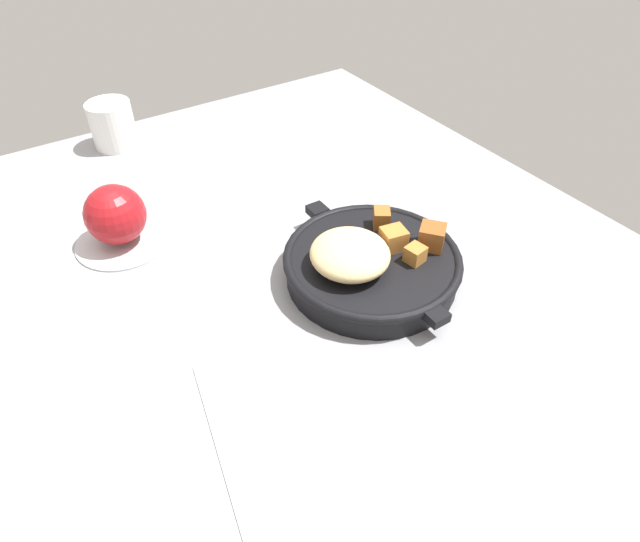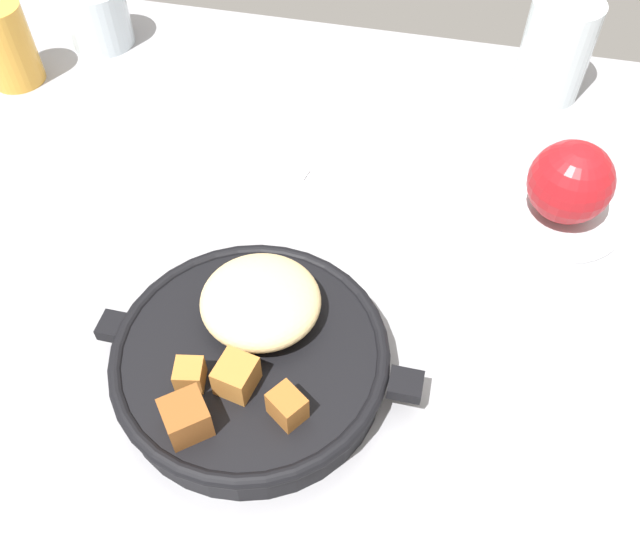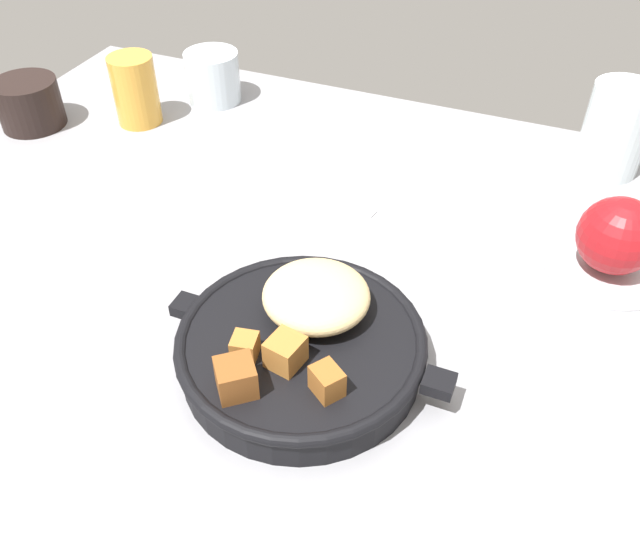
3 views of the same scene
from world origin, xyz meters
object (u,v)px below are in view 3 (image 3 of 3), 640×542
red_apple (617,236)px  water_glass_short (213,77)px  coffee_mug_dark (29,103)px  juice_glass_amber (135,90)px  butter_knife (302,187)px  cast_iron_skillet (307,342)px  water_glass_tall (616,130)px

red_apple → water_glass_short: (-57.36, 18.64, -1.00)cm
red_apple → coffee_mug_dark: size_ratio=0.92×
water_glass_short → juice_glass_amber: juice_glass_amber is taller
butter_knife → cast_iron_skillet: bearing=-54.4°
butter_knife → red_apple: bearing=8.1°
water_glass_short → cast_iron_skillet: bearing=-52.1°
cast_iron_skillet → water_glass_tall: bearing=63.3°
coffee_mug_dark → water_glass_tall: (75.49, 18.45, 2.39)cm
butter_knife → water_glass_short: bearing=153.5°
juice_glass_amber → coffee_mug_dark: juice_glass_amber is taller
juice_glass_amber → water_glass_tall: water_glass_tall is taller
butter_knife → juice_glass_amber: size_ratio=2.14×
water_glass_short → water_glass_tall: water_glass_tall is taller
juice_glass_amber → cast_iron_skillet: bearing=-39.5°
coffee_mug_dark → cast_iron_skillet: bearing=-26.3°
butter_knife → coffee_mug_dark: size_ratio=2.34×
cast_iron_skillet → red_apple: (24.23, 23.87, 1.95)cm
red_apple → water_glass_tall: bearing=95.0°
butter_knife → water_glass_tall: bearing=40.1°
butter_knife → water_glass_short: (-21.42, 16.61, 3.46)cm
cast_iron_skillet → coffee_mug_dark: size_ratio=3.05×
water_glass_short → coffee_mug_dark: water_glass_short is taller
butter_knife → water_glass_short: size_ratio=2.60×
red_apple → butter_knife: (-35.94, 2.02, -4.46)cm
juice_glass_amber → water_glass_tall: 63.29cm
water_glass_short → water_glass_tall: bearing=2.2°
water_glass_short → coffee_mug_dark: 25.77cm
coffee_mug_dark → water_glass_short: bearing=39.3°
cast_iron_skillet → butter_knife: cast_iron_skillet is taller
cast_iron_skillet → coffee_mug_dark: cast_iron_skillet is taller
red_apple → water_glass_tall: water_glass_tall is taller
water_glass_short → water_glass_tall: 55.63cm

